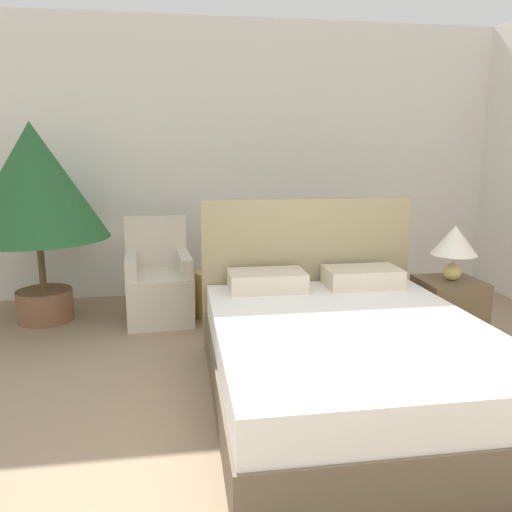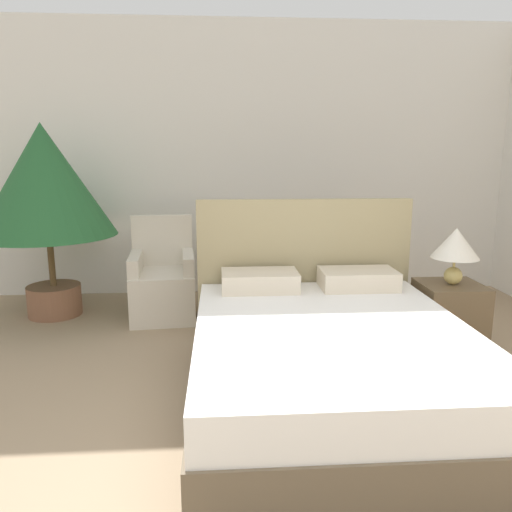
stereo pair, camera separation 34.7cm
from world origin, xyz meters
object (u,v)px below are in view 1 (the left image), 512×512
at_px(side_table, 213,294).
at_px(armchair_near_window_left, 159,289).
at_px(bed, 345,355).
at_px(table_lamp, 455,243).
at_px(potted_palm, 34,187).
at_px(armchair_near_window_right, 265,285).
at_px(nightstand, 448,314).

bearing_deg(side_table, armchair_near_window_left, 179.80).
height_order(bed, table_lamp, bed).
bearing_deg(potted_palm, armchair_near_window_right, -3.63).
xyz_separation_m(armchair_near_window_left, side_table, (0.50, -0.00, -0.07)).
bearing_deg(bed, table_lamp, 32.48).
distance_m(potted_palm, table_lamp, 3.59).
distance_m(armchair_near_window_right, nightstand, 1.68).
bearing_deg(armchair_near_window_right, bed, -87.23).
relative_size(bed, nightstand, 3.73).
distance_m(bed, potted_palm, 3.10).
relative_size(armchair_near_window_left, armchair_near_window_right, 1.00).
bearing_deg(side_table, armchair_near_window_right, 0.20).
bearing_deg(armchair_near_window_left, potted_palm, 168.29).
xyz_separation_m(nightstand, table_lamp, (0.00, -0.01, 0.58)).
relative_size(potted_palm, nightstand, 3.23).
relative_size(nightstand, table_lamp, 1.30).
xyz_separation_m(armchair_near_window_right, table_lamp, (1.30, -1.07, 0.57)).
bearing_deg(table_lamp, armchair_near_window_left, 155.18).
bearing_deg(table_lamp, bed, -147.52).
xyz_separation_m(armchair_near_window_left, nightstand, (2.31, -1.05, -0.01)).
distance_m(potted_palm, side_table, 1.87).
xyz_separation_m(bed, potted_palm, (-2.27, 1.90, 0.95)).
distance_m(armchair_near_window_left, potted_palm, 1.43).
height_order(armchair_near_window_right, table_lamp, table_lamp).
bearing_deg(table_lamp, side_table, 149.42).
bearing_deg(table_lamp, nightstand, 93.80).
bearing_deg(side_table, bed, -68.20).
distance_m(bed, armchair_near_window_right, 1.78).
xyz_separation_m(nightstand, side_table, (-1.80, 1.05, -0.06)).
relative_size(bed, side_table, 4.76).
distance_m(potted_palm, nightstand, 3.69).
bearing_deg(bed, armchair_near_window_left, 124.41).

